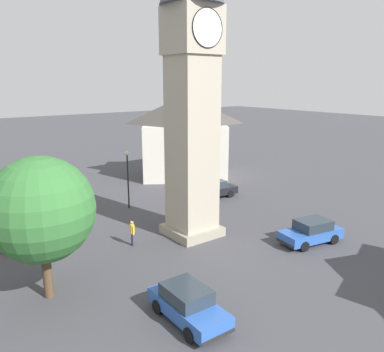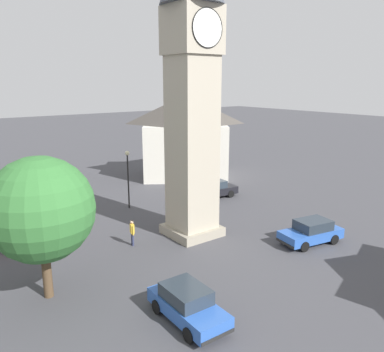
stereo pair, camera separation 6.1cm
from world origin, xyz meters
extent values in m
plane|color=#424247|center=(0.00, 0.00, 0.00)|extent=(200.00, 200.00, 0.00)
cube|color=gray|center=(0.00, 0.00, 0.30)|extent=(3.23, 3.23, 0.60)
cube|color=#ADA38E|center=(0.00, 0.00, 6.12)|extent=(2.58, 2.58, 11.04)
cube|color=#ADA38E|center=(0.00, 0.00, 13.06)|extent=(2.89, 2.89, 2.84)
cylinder|color=white|center=(0.00, 1.48, 13.06)|extent=(2.17, 0.04, 2.17)
torus|color=black|center=(0.00, 1.49, 13.06)|extent=(2.23, 0.06, 2.23)
cube|color=black|center=(0.00, 1.52, 13.30)|extent=(0.05, 0.02, 0.61)
cube|color=black|center=(0.33, 1.52, 13.06)|extent=(0.82, 0.02, 0.04)
cylinder|color=white|center=(0.00, -1.48, 13.06)|extent=(2.17, 0.04, 2.17)
torus|color=black|center=(0.00, -1.49, 13.06)|extent=(2.23, 0.06, 2.23)
cube|color=#2D5BB7|center=(5.12, -5.77, 0.59)|extent=(4.34, 2.41, 0.64)
cube|color=#28333D|center=(5.27, -5.80, 1.21)|extent=(2.35, 1.91, 0.64)
cylinder|color=black|center=(3.77, -6.34, 0.32)|extent=(0.67, 0.33, 0.64)
cylinder|color=black|center=(4.06, -4.77, 0.32)|extent=(0.67, 0.33, 0.64)
cylinder|color=black|center=(6.19, -6.78, 0.32)|extent=(0.67, 0.33, 0.64)
cylinder|color=black|center=(6.48, -5.21, 0.32)|extent=(0.67, 0.33, 0.64)
cube|color=black|center=(3.14, -5.41, 0.37)|extent=(0.42, 1.66, 0.16)
cube|color=#2D5BB7|center=(-6.07, -7.74, 0.59)|extent=(1.80, 4.14, 0.64)
cube|color=#28333D|center=(-6.07, -7.59, 1.21)|extent=(1.61, 2.14, 0.64)
cylinder|color=black|center=(-5.30, -8.99, 0.32)|extent=(0.23, 0.64, 0.64)
cylinder|color=black|center=(-6.90, -8.95, 0.32)|extent=(0.23, 0.64, 0.64)
cylinder|color=black|center=(-5.24, -6.53, 0.32)|extent=(0.23, 0.64, 0.64)
cylinder|color=black|center=(-6.84, -6.49, 0.32)|extent=(0.23, 0.64, 0.64)
cube|color=black|center=(-6.12, -9.76, 0.37)|extent=(1.67, 0.16, 0.16)
cube|color=gold|center=(-6.27, 9.83, 0.59)|extent=(2.53, 4.37, 0.64)
cube|color=#28333D|center=(-6.24, 9.98, 1.21)|extent=(1.97, 2.38, 0.64)
cylinder|color=black|center=(-5.75, 8.46, 0.32)|extent=(0.35, 0.67, 0.64)
cylinder|color=black|center=(-7.31, 8.80, 0.32)|extent=(0.35, 0.67, 0.64)
cylinder|color=black|center=(-5.23, 10.86, 0.32)|extent=(0.35, 0.67, 0.64)
cylinder|color=black|center=(-6.79, 11.20, 0.32)|extent=(0.35, 0.67, 0.64)
cube|color=black|center=(-6.70, 7.86, 0.37)|extent=(1.65, 0.47, 0.16)
cube|color=black|center=(6.81, 5.72, 0.59)|extent=(4.25, 2.10, 0.64)
cube|color=#28333D|center=(6.66, 5.74, 1.21)|extent=(2.24, 1.76, 0.64)
cylinder|color=black|center=(8.11, 6.40, 0.32)|extent=(0.66, 0.28, 0.64)
cylinder|color=black|center=(7.96, 4.80, 0.32)|extent=(0.66, 0.28, 0.64)
cylinder|color=black|center=(5.67, 6.64, 0.32)|extent=(0.66, 0.28, 0.64)
cylinder|color=black|center=(5.51, 5.05, 0.32)|extent=(0.66, 0.28, 0.64)
cube|color=black|center=(8.82, 5.52, 0.37)|extent=(0.28, 1.67, 0.16)
cube|color=red|center=(-8.99, 5.57, 0.59)|extent=(4.27, 3.88, 0.64)
cube|color=#28333D|center=(-9.11, 5.48, 1.21)|extent=(2.61, 2.53, 0.64)
cylinder|color=black|center=(-8.53, 6.96, 0.32)|extent=(0.64, 0.57, 0.64)
cylinder|color=black|center=(-7.53, 5.71, 0.32)|extent=(0.64, 0.57, 0.64)
cylinder|color=black|center=(-10.45, 5.43, 0.32)|extent=(0.64, 0.57, 0.64)
cylinder|color=black|center=(-9.46, 4.18, 0.32)|extent=(0.64, 0.57, 0.64)
cube|color=black|center=(-7.41, 6.83, 0.37)|extent=(1.13, 1.38, 0.16)
cylinder|color=#2D3351|center=(-4.14, 0.69, 0.41)|extent=(0.13, 0.13, 0.82)
cylinder|color=#2D3351|center=(-4.10, 0.86, 0.41)|extent=(0.13, 0.13, 0.82)
cube|color=gold|center=(-4.12, 0.77, 1.12)|extent=(0.30, 0.40, 0.60)
cylinder|color=gold|center=(-4.18, 0.55, 1.07)|extent=(0.09, 0.09, 0.60)
cylinder|color=gold|center=(-4.06, 1.00, 1.07)|extent=(0.09, 0.09, 0.60)
sphere|color=beige|center=(-4.12, 0.77, 1.57)|extent=(0.22, 0.22, 0.22)
sphere|color=black|center=(-4.11, 0.77, 1.59)|extent=(0.20, 0.20, 0.20)
cylinder|color=brown|center=(-10.26, -2.14, 1.34)|extent=(0.44, 0.44, 2.68)
sphere|color=#337033|center=(-10.26, -2.14, 4.41)|extent=(4.93, 4.93, 4.93)
cube|color=silver|center=(9.44, 13.72, 2.85)|extent=(10.83, 10.35, 5.70)
pyramid|color=#47423D|center=(9.44, 13.72, 7.20)|extent=(11.37, 10.86, 3.00)
cube|color=#422819|center=(7.54, 10.96, 1.05)|extent=(0.95, 0.69, 2.10)
cylinder|color=black|center=(-0.70, 7.61, 2.19)|extent=(0.12, 0.12, 4.38)
sphere|color=beige|center=(-0.70, 7.61, 4.56)|extent=(0.36, 0.36, 0.36)
camera|label=1|loc=(-15.03, -19.80, 10.10)|focal=36.60mm
camera|label=2|loc=(-14.98, -19.83, 10.10)|focal=36.60mm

